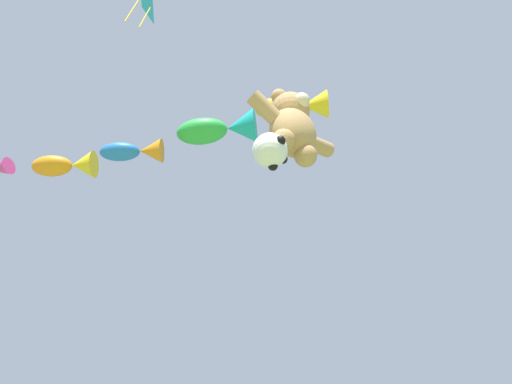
% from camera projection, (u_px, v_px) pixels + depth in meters
% --- Properties ---
extents(teddy_bear_kite, '(2.41, 1.06, 2.44)m').
position_uv_depth(teddy_bear_kite, '(292.00, 126.00, 11.24)').
color(teddy_bear_kite, tan).
extents(soccer_ball_kite, '(0.80, 0.80, 0.74)m').
position_uv_depth(soccer_ball_kite, '(270.00, 151.00, 10.05)').
color(soccer_ball_kite, white).
extents(fish_kite_goldfin, '(2.06, 2.01, 0.83)m').
position_uv_depth(fish_kite_goldfin, '(296.00, 107.00, 14.64)').
color(fish_kite_goldfin, yellow).
extents(fish_kite_emerald, '(2.40, 2.41, 1.06)m').
position_uv_depth(fish_kite_emerald, '(222.00, 129.00, 15.22)').
color(fish_kite_emerald, green).
extents(fish_kite_cobalt, '(1.88, 1.73, 0.74)m').
position_uv_depth(fish_kite_cobalt, '(135.00, 151.00, 15.02)').
color(fish_kite_cobalt, blue).
extents(fish_kite_tangerine, '(2.04, 1.91, 0.88)m').
position_uv_depth(fish_kite_tangerine, '(67.00, 165.00, 15.83)').
color(fish_kite_tangerine, orange).
extents(diamond_kite, '(1.04, 0.99, 2.79)m').
position_uv_depth(diamond_kite, '(146.00, 1.00, 14.08)').
color(diamond_kite, '#19ADB2').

